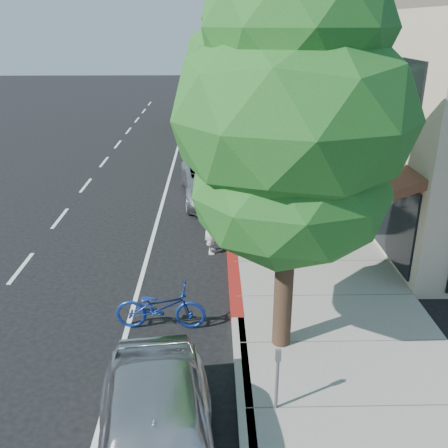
{
  "coord_description": "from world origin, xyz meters",
  "views": [
    {
      "loc": [
        -0.54,
        -11.14,
        6.65
      ],
      "look_at": [
        -0.27,
        1.97,
        1.35
      ],
      "focal_mm": 40.0,
      "sensor_mm": 36.0,
      "label": 1
    }
  ],
  "objects_px": {
    "bicycle": "(161,307)",
    "near_car_a": "(156,446)",
    "street_tree_4": "(236,52)",
    "white_pickup": "(214,139)",
    "street_tree_1": "(262,78)",
    "pedestrian": "(294,188)",
    "silver_suv": "(215,181)",
    "cyclist": "(212,227)",
    "dark_suv_far": "(193,112)",
    "dark_sedan": "(214,143)",
    "street_tree_3": "(241,65)",
    "street_tree_2": "(248,91)",
    "street_tree_0": "(292,121)",
    "street_tree_5": "(232,59)"
  },
  "relations": [
    {
      "from": "street_tree_1",
      "to": "street_tree_4",
      "type": "height_order",
      "value": "street_tree_1"
    },
    {
      "from": "street_tree_2",
      "to": "dark_sedan",
      "type": "distance_m",
      "value": 5.67
    },
    {
      "from": "street_tree_0",
      "to": "silver_suv",
      "type": "relative_size",
      "value": 1.45
    },
    {
      "from": "cyclist",
      "to": "dark_suv_far",
      "type": "height_order",
      "value": "cyclist"
    },
    {
      "from": "street_tree_4",
      "to": "white_pickup",
      "type": "distance_m",
      "value": 7.58
    },
    {
      "from": "white_pickup",
      "to": "pedestrian",
      "type": "distance_m",
      "value": 9.73
    },
    {
      "from": "street_tree_5",
      "to": "cyclist",
      "type": "distance_m",
      "value": 25.28
    },
    {
      "from": "dark_sedan",
      "to": "near_car_a",
      "type": "bearing_deg",
      "value": -90.81
    },
    {
      "from": "street_tree_1",
      "to": "white_pickup",
      "type": "xyz_separation_m",
      "value": [
        -1.4,
        11.82,
        -4.34
      ]
    },
    {
      "from": "cyclist",
      "to": "near_car_a",
      "type": "xyz_separation_m",
      "value": [
        -0.81,
        -8.48,
        -0.05
      ]
    },
    {
      "from": "bicycle",
      "to": "silver_suv",
      "type": "xyz_separation_m",
      "value": [
        1.3,
        9.14,
        0.21
      ]
    },
    {
      "from": "bicycle",
      "to": "silver_suv",
      "type": "height_order",
      "value": "silver_suv"
    },
    {
      "from": "street_tree_5",
      "to": "bicycle",
      "type": "bearing_deg",
      "value": -95.29
    },
    {
      "from": "street_tree_2",
      "to": "silver_suv",
      "type": "bearing_deg",
      "value": -124.99
    },
    {
      "from": "street_tree_5",
      "to": "pedestrian",
      "type": "bearing_deg",
      "value": -85.84
    },
    {
      "from": "street_tree_3",
      "to": "silver_suv",
      "type": "xyz_separation_m",
      "value": [
        -1.4,
        -8.0,
        -3.85
      ]
    },
    {
      "from": "cyclist",
      "to": "near_car_a",
      "type": "height_order",
      "value": "cyclist"
    },
    {
      "from": "silver_suv",
      "to": "bicycle",
      "type": "bearing_deg",
      "value": -104.54
    },
    {
      "from": "street_tree_3",
      "to": "white_pickup",
      "type": "xyz_separation_m",
      "value": [
        -1.4,
        -0.18,
        -3.82
      ]
    },
    {
      "from": "street_tree_4",
      "to": "cyclist",
      "type": "xyz_separation_m",
      "value": [
        -1.53,
        -19.02,
        -4.08
      ]
    },
    {
      "from": "street_tree_1",
      "to": "dark_suv_far",
      "type": "xyz_separation_m",
      "value": [
        -2.88,
        20.2,
        -4.31
      ]
    },
    {
      "from": "street_tree_1",
      "to": "street_tree_5",
      "type": "xyz_separation_m",
      "value": [
        -0.0,
        24.0,
        -1.01
      ]
    },
    {
      "from": "street_tree_0",
      "to": "street_tree_2",
      "type": "height_order",
      "value": "street_tree_0"
    },
    {
      "from": "street_tree_0",
      "to": "silver_suv",
      "type": "distance_m",
      "value": 10.94
    },
    {
      "from": "street_tree_0",
      "to": "dark_suv_far",
      "type": "distance_m",
      "value": 26.68
    },
    {
      "from": "street_tree_3",
      "to": "near_car_a",
      "type": "relative_size",
      "value": 1.63
    },
    {
      "from": "white_pickup",
      "to": "dark_suv_far",
      "type": "distance_m",
      "value": 8.51
    },
    {
      "from": "street_tree_3",
      "to": "street_tree_2",
      "type": "bearing_deg",
      "value": -90.0
    },
    {
      "from": "silver_suv",
      "to": "dark_sedan",
      "type": "distance_m",
      "value": 6.5
    },
    {
      "from": "dark_sedan",
      "to": "cyclist",
      "type": "bearing_deg",
      "value": -88.76
    },
    {
      "from": "street_tree_0",
      "to": "street_tree_4",
      "type": "relative_size",
      "value": 0.98
    },
    {
      "from": "street_tree_0",
      "to": "near_car_a",
      "type": "relative_size",
      "value": 1.67
    },
    {
      "from": "street_tree_4",
      "to": "dark_suv_far",
      "type": "distance_m",
      "value": 5.48
    },
    {
      "from": "dark_sedan",
      "to": "pedestrian",
      "type": "bearing_deg",
      "value": -67.7
    },
    {
      "from": "street_tree_1",
      "to": "pedestrian",
      "type": "bearing_deg",
      "value": 58.54
    },
    {
      "from": "bicycle",
      "to": "near_car_a",
      "type": "height_order",
      "value": "near_car_a"
    },
    {
      "from": "street_tree_2",
      "to": "dark_sedan",
      "type": "bearing_deg",
      "value": 107.28
    },
    {
      "from": "silver_suv",
      "to": "dark_sedan",
      "type": "relative_size",
      "value": 1.05
    },
    {
      "from": "silver_suv",
      "to": "street_tree_0",
      "type": "bearing_deg",
      "value": -88.48
    },
    {
      "from": "dark_suv_far",
      "to": "pedestrian",
      "type": "relative_size",
      "value": 3.14
    },
    {
      "from": "bicycle",
      "to": "dark_sedan",
      "type": "bearing_deg",
      "value": -2.39
    },
    {
      "from": "street_tree_3",
      "to": "street_tree_5",
      "type": "relative_size",
      "value": 1.1
    },
    {
      "from": "cyclist",
      "to": "bicycle",
      "type": "relative_size",
      "value": 0.82
    },
    {
      "from": "street_tree_4",
      "to": "street_tree_5",
      "type": "bearing_deg",
      "value": 90.0
    },
    {
      "from": "street_tree_3",
      "to": "street_tree_5",
      "type": "height_order",
      "value": "street_tree_3"
    },
    {
      "from": "street_tree_3",
      "to": "white_pickup",
      "type": "distance_m",
      "value": 4.07
    },
    {
      "from": "street_tree_5",
      "to": "bicycle",
      "type": "height_order",
      "value": "street_tree_5"
    },
    {
      "from": "street_tree_0",
      "to": "white_pickup",
      "type": "distance_m",
      "value": 18.35
    },
    {
      "from": "street_tree_2",
      "to": "street_tree_0",
      "type": "bearing_deg",
      "value": -90.0
    },
    {
      "from": "street_tree_2",
      "to": "street_tree_3",
      "type": "distance_m",
      "value": 6.03
    }
  ]
}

